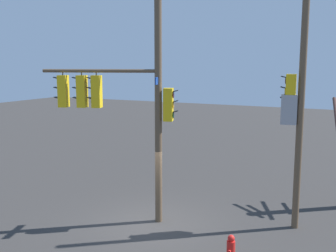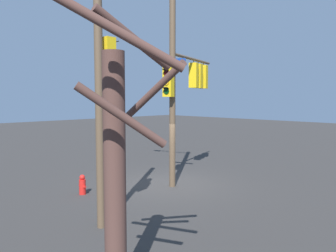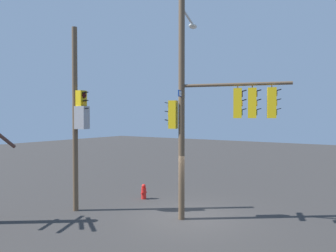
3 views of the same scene
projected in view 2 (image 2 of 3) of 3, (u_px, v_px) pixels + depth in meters
ground_plane at (168, 184)px, 13.53m from camera, size 80.00×80.00×0.00m
main_signal_pole_assembly at (180, 71)px, 13.70m from camera, size 2.98×4.80×8.64m
secondary_pole_assembly at (103, 78)px, 8.81m from camera, size 0.48×0.77×7.83m
fire_hydrant at (82, 185)px, 12.07m from camera, size 0.38×0.24×0.73m
bare_tree_behind_pole at (117, 164)px, 5.40m from camera, size 2.44×2.45×4.99m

